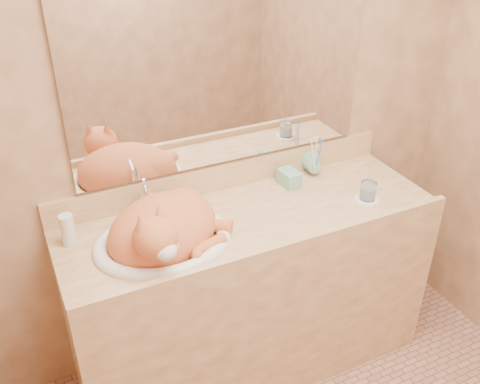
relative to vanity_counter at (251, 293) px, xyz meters
name	(u,v)px	position (x,y,z in m)	size (l,w,h in m)	color
wall_back	(223,104)	(0.00, 0.28, 0.82)	(2.40, 0.02, 2.50)	brown
vanity_counter	(251,293)	(0.00, 0.00, 0.00)	(1.60, 0.55, 0.85)	#A07347
mirror	(224,72)	(0.00, 0.26, 0.97)	(1.30, 0.02, 0.80)	white
sink_basin	(162,225)	(-0.39, -0.02, 0.51)	(0.53, 0.44, 0.17)	white
faucet	(146,200)	(-0.39, 0.18, 0.51)	(0.04, 0.12, 0.16)	white
cat	(164,227)	(-0.39, -0.03, 0.51)	(0.46, 0.38, 0.25)	#C3562D
soap_dispenser	(296,175)	(0.27, 0.11, 0.51)	(0.07, 0.07, 0.16)	#74BA9B
toothbrush_cup	(315,169)	(0.41, 0.16, 0.47)	(0.10, 0.10, 0.09)	#74BA9B
toothbrushes	(316,154)	(0.41, 0.16, 0.55)	(0.03, 0.03, 0.21)	silver
saucer	(367,199)	(0.51, -0.11, 0.43)	(0.11, 0.11, 0.01)	white
water_glass	(368,191)	(0.51, -0.11, 0.48)	(0.07, 0.07, 0.08)	white
lotion_bottle	(68,230)	(-0.72, 0.13, 0.49)	(0.05, 0.05, 0.13)	silver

